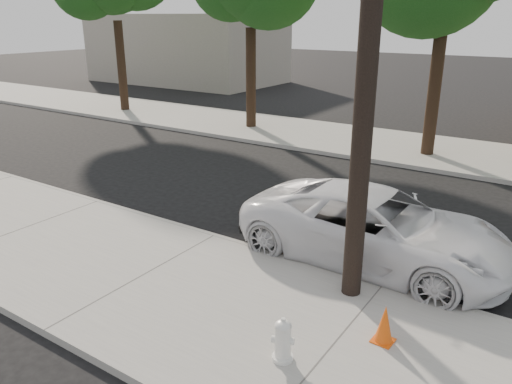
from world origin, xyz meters
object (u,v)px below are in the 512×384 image
(police_cruiser, at_px, (376,228))
(fire_hydrant, at_px, (283,341))
(utility_pole, at_px, (370,28))
(traffic_cone, at_px, (384,324))

(police_cruiser, distance_m, fire_hydrant, 3.96)
(fire_hydrant, bearing_deg, utility_pole, 65.73)
(police_cruiser, bearing_deg, fire_hydrant, -177.09)
(utility_pole, distance_m, police_cruiser, 4.26)
(traffic_cone, bearing_deg, police_cruiser, 113.91)
(utility_pole, height_order, police_cruiser, utility_pole)
(fire_hydrant, relative_size, traffic_cone, 1.05)
(traffic_cone, bearing_deg, fire_hydrant, -131.09)
(fire_hydrant, height_order, traffic_cone, fire_hydrant)
(traffic_cone, bearing_deg, utility_pole, 132.82)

